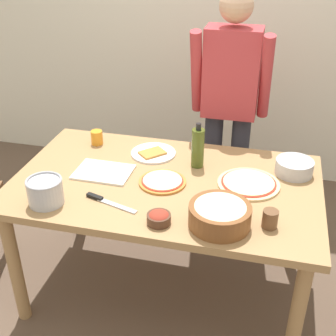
% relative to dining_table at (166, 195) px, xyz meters
% --- Properties ---
extents(ground, '(8.00, 8.00, 0.00)m').
position_rel_dining_table_xyz_m(ground, '(0.00, 0.00, -0.67)').
color(ground, brown).
extents(wall_back, '(5.60, 0.10, 2.60)m').
position_rel_dining_table_xyz_m(wall_back, '(0.00, 1.60, 0.63)').
color(wall_back, silver).
rests_on(wall_back, ground).
extents(dining_table, '(1.60, 0.96, 0.76)m').
position_rel_dining_table_xyz_m(dining_table, '(0.00, 0.00, 0.00)').
color(dining_table, '#A37A4C').
rests_on(dining_table, ground).
extents(person_cook, '(0.49, 0.25, 1.62)m').
position_rel_dining_table_xyz_m(person_cook, '(0.23, 0.76, 0.27)').
color(person_cook, '#2D2D38').
rests_on(person_cook, ground).
extents(pizza_raw_on_board, '(0.32, 0.32, 0.02)m').
position_rel_dining_table_xyz_m(pizza_raw_on_board, '(0.42, 0.06, 0.10)').
color(pizza_raw_on_board, beige).
rests_on(pizza_raw_on_board, dining_table).
extents(pizza_cooked_on_tray, '(0.25, 0.25, 0.02)m').
position_rel_dining_table_xyz_m(pizza_cooked_on_tray, '(-0.01, -0.02, 0.10)').
color(pizza_cooked_on_tray, '#C67A33').
rests_on(pizza_cooked_on_tray, dining_table).
extents(plate_with_slice, '(0.26, 0.26, 0.02)m').
position_rel_dining_table_xyz_m(plate_with_slice, '(-0.14, 0.27, 0.10)').
color(plate_with_slice, white).
rests_on(plate_with_slice, dining_table).
extents(popcorn_bowl, '(0.28, 0.28, 0.11)m').
position_rel_dining_table_xyz_m(popcorn_bowl, '(0.33, -0.31, 0.15)').
color(popcorn_bowl, brown).
rests_on(popcorn_bowl, dining_table).
extents(mixing_bowl_steel, '(0.20, 0.20, 0.08)m').
position_rel_dining_table_xyz_m(mixing_bowl_steel, '(0.65, 0.24, 0.13)').
color(mixing_bowl_steel, '#B7B7BC').
rests_on(mixing_bowl_steel, dining_table).
extents(small_sauce_bowl, '(0.11, 0.11, 0.06)m').
position_rel_dining_table_xyz_m(small_sauce_bowl, '(0.06, -0.36, 0.12)').
color(small_sauce_bowl, '#4C2D1E').
rests_on(small_sauce_bowl, dining_table).
extents(olive_oil_bottle, '(0.07, 0.07, 0.26)m').
position_rel_dining_table_xyz_m(olive_oil_bottle, '(0.13, 0.20, 0.20)').
color(olive_oil_bottle, '#47561E').
rests_on(olive_oil_bottle, dining_table).
extents(steel_pot, '(0.17, 0.17, 0.13)m').
position_rel_dining_table_xyz_m(steel_pot, '(-0.51, -0.34, 0.16)').
color(steel_pot, '#B7B7BC').
rests_on(steel_pot, dining_table).
extents(cup_orange, '(0.07, 0.07, 0.08)m').
position_rel_dining_table_xyz_m(cup_orange, '(-0.51, 0.32, 0.13)').
color(cup_orange, orange).
rests_on(cup_orange, dining_table).
extents(cup_small_brown, '(0.07, 0.07, 0.08)m').
position_rel_dining_table_xyz_m(cup_small_brown, '(0.55, -0.27, 0.13)').
color(cup_small_brown, brown).
rests_on(cup_small_brown, dining_table).
extents(cutting_board_white, '(0.30, 0.22, 0.01)m').
position_rel_dining_table_xyz_m(cutting_board_white, '(-0.35, -0.00, 0.10)').
color(cutting_board_white, white).
rests_on(cutting_board_white, dining_table).
extents(chef_knife, '(0.28, 0.11, 0.02)m').
position_rel_dining_table_xyz_m(chef_knife, '(-0.24, -0.26, 0.10)').
color(chef_knife, silver).
rests_on(chef_knife, dining_table).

